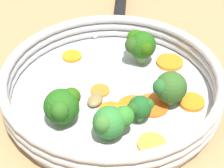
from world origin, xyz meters
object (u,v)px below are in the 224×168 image
at_px(skillet, 112,95).
at_px(mushroom_piece_0, 95,100).
at_px(carrot_slice_3, 134,107).
at_px(carrot_slice_6, 114,111).
at_px(carrot_slice_5, 152,105).
at_px(carrot_slice_4, 170,62).
at_px(carrot_slice_2, 152,144).
at_px(carrot_slice_0, 100,90).
at_px(broccoli_floret_4, 140,108).
at_px(broccoli_floret_1, 114,122).
at_px(carrot_slice_7, 72,56).
at_px(carrot_slice_1, 192,102).
at_px(broccoli_floret_2, 62,106).
at_px(broccoli_floret_0, 170,87).
at_px(broccoli_floret_3, 140,45).

relative_size(skillet, mushroom_piece_0, 11.11).
bearing_deg(skillet, carrot_slice_3, 44.04).
bearing_deg(carrot_slice_6, carrot_slice_5, 105.02).
distance_m(carrot_slice_4, carrot_slice_6, 0.15).
height_order(carrot_slice_3, carrot_slice_5, same).
xyz_separation_m(carrot_slice_2, carrot_slice_6, (-0.06, -0.05, -0.00)).
xyz_separation_m(carrot_slice_0, carrot_slice_4, (-0.07, 0.11, 0.00)).
bearing_deg(mushroom_piece_0, carrot_slice_4, 131.02).
xyz_separation_m(carrot_slice_4, broccoli_floret_4, (0.13, -0.05, 0.02)).
distance_m(skillet, broccoli_floret_4, 0.08).
height_order(carrot_slice_5, broccoli_floret_1, broccoli_floret_1).
relative_size(carrot_slice_0, carrot_slice_7, 0.88).
bearing_deg(carrot_slice_7, carrot_slice_1, 60.21).
distance_m(carrot_slice_0, broccoli_floret_2, 0.08).
distance_m(carrot_slice_4, broccoli_floret_2, 0.21).
xyz_separation_m(carrot_slice_0, carrot_slice_3, (0.03, 0.05, -0.00)).
bearing_deg(carrot_slice_7, mushroom_piece_0, 23.09).
xyz_separation_m(carrot_slice_5, carrot_slice_6, (0.01, -0.05, 0.00)).
bearing_deg(carrot_slice_7, carrot_slice_5, 48.35).
distance_m(skillet, broccoli_floret_2, 0.10).
relative_size(skillet, broccoli_floret_2, 5.85).
bearing_deg(carrot_slice_1, carrot_slice_7, -119.79).
xyz_separation_m(broccoli_floret_0, broccoli_floret_3, (-0.10, -0.04, 0.00)).
bearing_deg(carrot_slice_2, broccoli_floret_1, -105.55).
height_order(carrot_slice_4, broccoli_floret_3, broccoli_floret_3).
bearing_deg(broccoli_floret_3, carrot_slice_5, 8.76).
relative_size(broccoli_floret_0, mushroom_piece_0, 1.91).
xyz_separation_m(carrot_slice_4, carrot_slice_7, (-0.01, -0.16, -0.00)).
relative_size(carrot_slice_4, broccoli_floret_4, 1.09).
xyz_separation_m(broccoli_floret_2, broccoli_floret_3, (-0.14, 0.10, 0.00)).
height_order(carrot_slice_1, mushroom_piece_0, mushroom_piece_0).
height_order(skillet, broccoli_floret_1, broccoli_floret_1).
bearing_deg(broccoli_floret_1, broccoli_floret_4, 133.06).
relative_size(carrot_slice_1, broccoli_floret_2, 0.71).
relative_size(carrot_slice_0, carrot_slice_6, 0.83).
distance_m(carrot_slice_3, broccoli_floret_1, 0.07).
height_order(broccoli_floret_3, mushroom_piece_0, broccoli_floret_3).
distance_m(broccoli_floret_2, broccoli_floret_3, 0.17).
xyz_separation_m(carrot_slice_6, broccoli_floret_3, (-0.12, 0.04, 0.03)).
height_order(carrot_slice_2, carrot_slice_5, carrot_slice_2).
relative_size(broccoli_floret_2, broccoli_floret_4, 1.33).
xyz_separation_m(carrot_slice_5, mushroom_piece_0, (-0.00, -0.08, 0.00)).
xyz_separation_m(carrot_slice_7, broccoli_floret_1, (0.17, 0.08, 0.03)).
distance_m(carrot_slice_7, broccoli_floret_1, 0.19).
height_order(carrot_slice_7, mushroom_piece_0, mushroom_piece_0).
height_order(skillet, carrot_slice_6, carrot_slice_6).
height_order(carrot_slice_4, broccoli_floret_4, broccoli_floret_4).
bearing_deg(carrot_slice_2, carrot_slice_5, 177.59).
bearing_deg(carrot_slice_1, broccoli_floret_0, -89.73).
distance_m(carrot_slice_1, broccoli_floret_4, 0.09).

